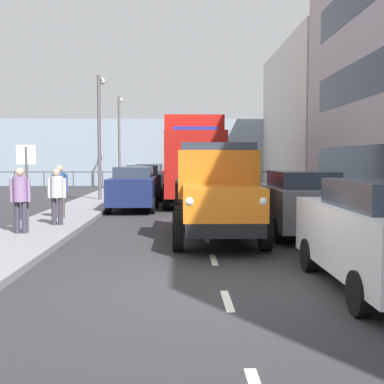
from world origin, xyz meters
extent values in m
plane|color=#2D2D30|center=(0.00, -9.77, 0.00)|extent=(80.00, 80.00, 0.00)
cube|color=gray|center=(-4.53, -9.77, 0.07)|extent=(2.12, 35.78, 0.15)
cube|color=gray|center=(4.53, -9.77, 0.07)|extent=(2.12, 35.78, 0.15)
cube|color=silver|center=(0.00, 0.62, 0.00)|extent=(0.12, 1.10, 0.01)
cube|color=silver|center=(0.00, -2.34, 0.00)|extent=(0.12, 1.10, 0.01)
cube|color=silver|center=(0.00, -4.93, 0.00)|extent=(0.12, 1.10, 0.01)
cube|color=silver|center=(0.00, -7.42, 0.00)|extent=(0.12, 1.10, 0.01)
cube|color=silver|center=(0.00, -9.75, 0.00)|extent=(0.12, 1.10, 0.01)
cube|color=silver|center=(0.00, -12.44, 0.00)|extent=(0.12, 1.10, 0.01)
cube|color=silver|center=(0.00, -15.35, 0.00)|extent=(0.12, 1.10, 0.01)
cube|color=silver|center=(0.00, -18.00, 0.00)|extent=(0.12, 1.10, 0.01)
cube|color=silver|center=(0.00, -20.30, 0.00)|extent=(0.12, 1.10, 0.01)
cube|color=silver|center=(0.00, -23.01, 0.00)|extent=(0.12, 1.10, 0.01)
cube|color=silver|center=(0.00, -25.64, 0.00)|extent=(0.12, 1.10, 0.01)
cube|color=silver|center=(-9.68, -23.91, 4.52)|extent=(8.19, 13.02, 9.04)
cube|color=#8C9EAD|center=(0.00, -30.67, 2.50)|extent=(80.00, 0.80, 5.00)
cylinder|color=#4C5156|center=(-12.00, -27.07, 0.60)|extent=(0.08, 0.08, 1.20)
cylinder|color=#4C5156|center=(-10.00, -27.07, 0.60)|extent=(0.08, 0.08, 1.20)
cylinder|color=#4C5156|center=(-8.00, -27.07, 0.60)|extent=(0.08, 0.08, 1.20)
cylinder|color=#4C5156|center=(-6.00, -27.07, 0.60)|extent=(0.08, 0.08, 1.20)
cylinder|color=#4C5156|center=(-4.00, -27.07, 0.60)|extent=(0.08, 0.08, 1.20)
cylinder|color=#4C5156|center=(-2.00, -27.07, 0.60)|extent=(0.08, 0.08, 1.20)
cylinder|color=#4C5156|center=(0.00, -27.07, 0.60)|extent=(0.08, 0.08, 1.20)
cylinder|color=#4C5156|center=(2.00, -27.07, 0.60)|extent=(0.08, 0.08, 1.20)
cylinder|color=#4C5156|center=(4.00, -27.07, 0.60)|extent=(0.08, 0.08, 1.20)
cylinder|color=#4C5156|center=(6.00, -27.07, 0.60)|extent=(0.08, 0.08, 1.20)
cylinder|color=#4C5156|center=(8.00, -27.07, 0.60)|extent=(0.08, 0.08, 1.20)
cylinder|color=#4C5156|center=(10.00, -27.07, 0.60)|extent=(0.08, 0.08, 1.20)
cylinder|color=#4C5156|center=(12.00, -27.07, 0.60)|extent=(0.08, 0.08, 1.20)
cube|color=#4C5156|center=(0.00, -27.07, 1.12)|extent=(28.00, 0.08, 0.08)
cube|color=black|center=(-0.24, -5.00, 0.60)|extent=(1.64, 5.60, 0.30)
cube|color=orange|center=(-0.24, -3.15, 1.10)|extent=(1.72, 1.90, 0.70)
cube|color=silver|center=(-0.24, -2.26, 1.07)|extent=(1.16, 0.08, 0.56)
sphere|color=white|center=(-0.98, -2.26, 1.20)|extent=(0.20, 0.20, 0.20)
sphere|color=white|center=(0.49, -2.26, 1.20)|extent=(0.20, 0.20, 0.20)
cube|color=orange|center=(-0.24, -4.67, 1.67)|extent=(1.93, 1.34, 1.15)
cube|color=#2D3847|center=(-0.24, -4.67, 2.15)|extent=(1.78, 1.23, 0.56)
cube|color=#2D2319|center=(-0.24, -6.35, 0.83)|extent=(2.10, 2.80, 0.16)
cube|color=black|center=(-1.25, -6.35, 1.15)|extent=(0.08, 2.80, 0.56)
cube|color=black|center=(0.77, -6.35, 1.15)|extent=(0.08, 2.80, 0.56)
cylinder|color=black|center=(-1.21, -3.32, 0.45)|extent=(0.24, 0.90, 0.90)
cylinder|color=black|center=(0.72, -3.32, 0.45)|extent=(0.24, 0.90, 0.90)
cylinder|color=black|center=(-1.21, -6.54, 0.45)|extent=(0.24, 0.90, 0.90)
cylinder|color=black|center=(0.72, -6.54, 0.45)|extent=(0.24, 0.90, 0.90)
cube|color=red|center=(0.08, -12.24, 1.82)|extent=(2.40, 2.21, 2.60)
cube|color=#2D3847|center=(0.08, -12.24, 2.39)|extent=(2.20, 2.04, 0.80)
cube|color=#1933B2|center=(0.08, -12.24, 3.22)|extent=(1.75, 0.20, 0.16)
cube|color=red|center=(0.08, -16.23, 2.37)|extent=(2.50, 5.95, 3.00)
cube|color=black|center=(0.08, -15.30, 0.70)|extent=(2.00, 8.07, 0.36)
cylinder|color=black|center=(-1.07, -12.32, 0.52)|extent=(0.28, 1.04, 1.04)
cylinder|color=black|center=(1.23, -12.32, 0.52)|extent=(0.28, 1.04, 1.04)
cylinder|color=black|center=(-1.07, -15.93, 0.52)|extent=(0.28, 1.04, 1.04)
cylinder|color=black|center=(1.23, -15.93, 0.52)|extent=(0.28, 1.04, 1.04)
cylinder|color=black|center=(-1.07, -18.06, 0.52)|extent=(0.28, 1.04, 1.04)
cylinder|color=black|center=(1.23, -18.06, 0.52)|extent=(0.28, 1.04, 1.04)
cylinder|color=black|center=(-1.65, -1.25, 0.30)|extent=(0.18, 0.60, 0.60)
cylinder|color=black|center=(-1.65, 1.37, 0.30)|extent=(0.18, 0.60, 0.60)
cube|color=slate|center=(-2.52, -5.61, 0.80)|extent=(1.76, 4.23, 1.00)
cube|color=#2D3847|center=(-2.52, -5.41, 1.51)|extent=(1.44, 2.33, 0.42)
cylinder|color=black|center=(-1.68, -6.93, 0.30)|extent=(0.18, 0.60, 0.60)
cylinder|color=black|center=(-3.35, -6.93, 0.30)|extent=(0.18, 0.60, 0.60)
cylinder|color=black|center=(-1.68, -4.30, 0.30)|extent=(0.18, 0.60, 0.60)
cylinder|color=black|center=(-3.35, -4.30, 0.30)|extent=(0.18, 0.60, 0.60)
cube|color=navy|center=(2.52, -12.22, 0.80)|extent=(1.71, 4.19, 1.00)
cube|color=#2D3847|center=(2.52, -12.42, 1.51)|extent=(1.40, 2.30, 0.42)
cylinder|color=black|center=(1.71, -10.92, 0.30)|extent=(0.18, 0.60, 0.60)
cylinder|color=black|center=(3.33, -10.92, 0.30)|extent=(0.18, 0.60, 0.60)
cylinder|color=black|center=(1.71, -13.52, 0.30)|extent=(0.18, 0.60, 0.60)
cylinder|color=black|center=(3.33, -13.52, 0.30)|extent=(0.18, 0.60, 0.60)
cube|color=black|center=(2.52, -17.68, 0.80)|extent=(1.87, 4.46, 1.00)
cube|color=#2D3847|center=(2.52, -17.88, 1.51)|extent=(1.53, 2.45, 0.42)
cylinder|color=black|center=(1.63, -16.30, 0.30)|extent=(0.18, 0.60, 0.60)
cylinder|color=black|center=(3.41, -16.30, 0.30)|extent=(0.18, 0.60, 0.60)
cylinder|color=black|center=(1.63, -19.07, 0.30)|extent=(0.18, 0.60, 0.60)
cylinder|color=black|center=(3.41, -19.07, 0.30)|extent=(0.18, 0.60, 0.60)
cube|color=#B21E1E|center=(2.52, -23.19, 0.80)|extent=(1.85, 4.33, 1.00)
cube|color=#2D3847|center=(2.52, -23.39, 1.51)|extent=(1.52, 2.38, 0.42)
cylinder|color=black|center=(1.64, -21.85, 0.30)|extent=(0.18, 0.60, 0.60)
cylinder|color=black|center=(3.40, -21.85, 0.30)|extent=(0.18, 0.60, 0.60)
cylinder|color=black|center=(1.64, -24.54, 0.30)|extent=(0.18, 0.60, 0.60)
cylinder|color=black|center=(3.40, -24.54, 0.30)|extent=(0.18, 0.60, 0.60)
cylinder|color=#383342|center=(4.65, -5.11, 0.55)|extent=(0.14, 0.14, 0.81)
cylinder|color=#383342|center=(4.83, -5.11, 0.55)|extent=(0.14, 0.14, 0.81)
cylinder|color=gray|center=(4.74, -5.11, 1.28)|extent=(0.34, 0.34, 0.64)
cylinder|color=gray|center=(4.52, -5.11, 1.25)|extent=(0.09, 0.09, 0.59)
cylinder|color=gray|center=(4.96, -5.11, 1.25)|extent=(0.09, 0.09, 0.59)
sphere|color=tan|center=(4.74, -5.11, 1.71)|extent=(0.22, 0.22, 0.22)
cylinder|color=#383342|center=(4.12, -6.73, 0.54)|extent=(0.14, 0.14, 0.78)
cylinder|color=#383342|center=(4.30, -6.73, 0.54)|extent=(0.14, 0.14, 0.78)
cylinder|color=silver|center=(4.21, -6.73, 1.24)|extent=(0.34, 0.34, 0.62)
cylinder|color=silver|center=(3.99, -6.73, 1.21)|extent=(0.09, 0.09, 0.57)
cylinder|color=silver|center=(4.43, -6.73, 1.21)|extent=(0.09, 0.09, 0.57)
sphere|color=tan|center=(4.21, -6.73, 1.66)|extent=(0.21, 0.21, 0.21)
cylinder|color=#4C473D|center=(4.44, -8.45, 0.56)|extent=(0.14, 0.14, 0.82)
cylinder|color=#4C473D|center=(4.62, -8.45, 0.56)|extent=(0.14, 0.14, 0.82)
cylinder|color=#2D4C8C|center=(4.53, -8.45, 1.29)|extent=(0.34, 0.34, 0.65)
cylinder|color=#2D4C8C|center=(4.31, -8.45, 1.26)|extent=(0.09, 0.09, 0.59)
cylinder|color=#2D4C8C|center=(4.75, -8.45, 1.26)|extent=(0.09, 0.09, 0.59)
sphere|color=tan|center=(4.53, -8.45, 1.72)|extent=(0.22, 0.22, 0.22)
cylinder|color=#59595B|center=(4.39, -15.68, 3.00)|extent=(0.16, 0.16, 5.70)
cylinder|color=#59595B|center=(4.39, -16.13, 5.75)|extent=(0.10, 0.90, 0.10)
sphere|color=silver|center=(4.39, -16.58, 5.70)|extent=(0.32, 0.32, 0.32)
cylinder|color=#59595B|center=(4.73, -26.13, 3.15)|extent=(0.16, 0.16, 5.99)
cylinder|color=#59595B|center=(4.73, -26.58, 6.04)|extent=(0.10, 0.90, 0.10)
sphere|color=silver|center=(4.73, -27.03, 5.99)|extent=(0.32, 0.32, 0.32)
cylinder|color=#4C4C4C|center=(4.61, -5.26, 1.25)|extent=(0.07, 0.07, 2.20)
cube|color=silver|center=(4.61, -5.26, 2.15)|extent=(0.50, 0.04, 0.50)
camera|label=1|loc=(0.68, 7.79, 2.06)|focal=47.41mm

